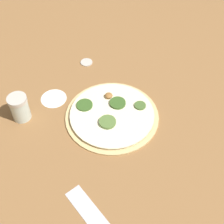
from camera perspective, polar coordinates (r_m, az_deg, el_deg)
name	(u,v)px	position (r m, az deg, el deg)	size (l,w,h in m)	color
ground_plane	(112,116)	(0.89, 0.00, -0.83)	(3.00, 3.00, 0.00)	olive
pizza	(112,115)	(0.88, -0.03, -0.49)	(0.27, 0.27, 0.03)	#D6B77A
spice_jar	(20,108)	(0.89, -16.55, 0.78)	(0.05, 0.05, 0.08)	silver
loose_cap	(86,62)	(1.05, -4.70, 9.11)	(0.04, 0.04, 0.01)	beige
flour_patch	(54,98)	(0.95, -10.61, 2.45)	(0.08, 0.08, 0.00)	white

